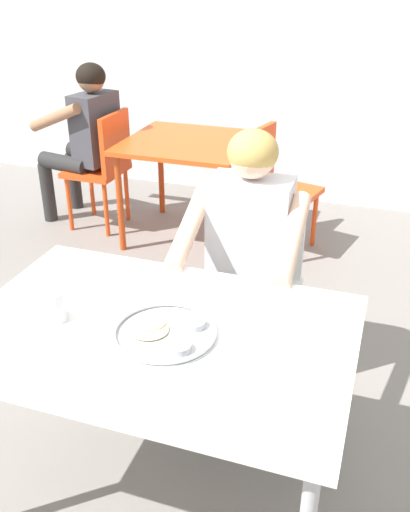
% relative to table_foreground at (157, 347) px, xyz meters
% --- Properties ---
extents(ground_plane, '(12.00, 12.00, 0.05)m').
position_rel_table_foreground_xyz_m(ground_plane, '(-0.09, -0.10, -0.71)').
color(ground_plane, slate).
extents(table_foreground, '(1.25, 0.83, 0.76)m').
position_rel_table_foreground_xyz_m(table_foreground, '(0.00, 0.00, 0.00)').
color(table_foreground, white).
rests_on(table_foreground, ground).
extents(thali_tray, '(0.33, 0.33, 0.03)m').
position_rel_table_foreground_xyz_m(thali_tray, '(0.04, -0.02, 0.08)').
color(thali_tray, '#B7BABF').
rests_on(thali_tray, table_foreground).
extents(drinking_cup, '(0.07, 0.07, 0.10)m').
position_rel_table_foreground_xyz_m(drinking_cup, '(-0.32, -0.06, 0.13)').
color(drinking_cup, silver).
rests_on(drinking_cup, table_foreground).
extents(chair_foreground, '(0.44, 0.44, 0.81)m').
position_rel_table_foreground_xyz_m(chair_foreground, '(0.10, 0.89, -0.21)').
color(chair_foreground, silver).
rests_on(chair_foreground, ground).
extents(diner_foreground, '(0.50, 0.56, 1.22)m').
position_rel_table_foreground_xyz_m(diner_foreground, '(0.11, 0.67, 0.04)').
color(diner_foreground, black).
rests_on(diner_foreground, ground).
extents(table_background_red, '(0.84, 0.83, 0.72)m').
position_rel_table_foreground_xyz_m(table_background_red, '(-0.70, 2.17, -0.06)').
color(table_background_red, '#E04C19').
rests_on(table_background_red, ground).
extents(chair_red_left, '(0.40, 0.41, 0.87)m').
position_rel_table_foreground_xyz_m(chair_red_left, '(-1.33, 2.14, -0.18)').
color(chair_red_left, '#D34619').
rests_on(chair_red_left, ground).
extents(chair_red_right, '(0.50, 0.50, 0.83)m').
position_rel_table_foreground_xyz_m(chair_red_right, '(-0.10, 2.21, -0.21)').
color(chair_red_right, '#E64718').
rests_on(chair_red_right, ground).
extents(patron_background, '(0.60, 0.56, 1.19)m').
position_rel_table_foreground_xyz_m(patron_background, '(-1.49, 2.19, 0.03)').
color(patron_background, '#282828').
rests_on(patron_background, ground).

